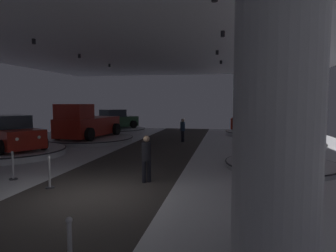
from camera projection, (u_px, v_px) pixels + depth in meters
The scene contains 18 objects.
ground at pixel (90, 197), 8.42m from camera, with size 24.00×44.00×0.06m.
column_right at pixel (278, 99), 4.84m from camera, with size 1.46×1.46×5.50m.
display_platform_far_right at pixel (277, 144), 17.86m from camera, with size 5.43×5.43×0.28m.
display_car_far_right at pixel (278, 129), 17.75m from camera, with size 2.52×4.36×1.71m.
display_platform_mid_left at pixel (12, 152), 14.81m from camera, with size 5.27×5.27×0.33m.
display_car_mid_left at pixel (11, 134), 14.76m from camera, with size 4.53×3.71×1.71m.
display_platform_mid_right at pixel (280, 165), 12.02m from camera, with size 4.49×4.49×0.23m.
display_car_mid_right at pixel (281, 144), 11.98m from camera, with size 2.49×4.34×1.71m.
display_platform_far_left at pixel (89, 139), 20.34m from camera, with size 6.05×6.05×0.28m.
pickup_truck_far_left at pixel (86, 124), 19.94m from camera, with size 3.03×5.47×2.30m.
display_platform_deep_right at pixel (258, 133), 23.94m from camera, with size 5.20×5.20×0.33m.
display_car_deep_right at pixel (258, 122), 23.86m from camera, with size 4.40×2.65×1.71m.
display_platform_deep_left at pixel (114, 130), 26.61m from camera, with size 5.55×5.55×0.33m.
display_car_deep_left at pixel (114, 120), 26.51m from camera, with size 3.85×4.49×1.71m.
visitor_walking_near at pixel (183, 129), 19.84m from camera, with size 0.32×0.32×1.59m.
visitor_walking_far at pixel (146, 156), 9.78m from camera, with size 0.32×0.32×1.59m.
stanchion_b at pixel (50, 176), 9.16m from camera, with size 0.28×0.28×1.01m.
stanchion_c at pixel (13, 169), 10.16m from camera, with size 0.28×0.28×1.01m.
Camera 1 is at (3.82, -7.63, 2.70)m, focal length 31.21 mm.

